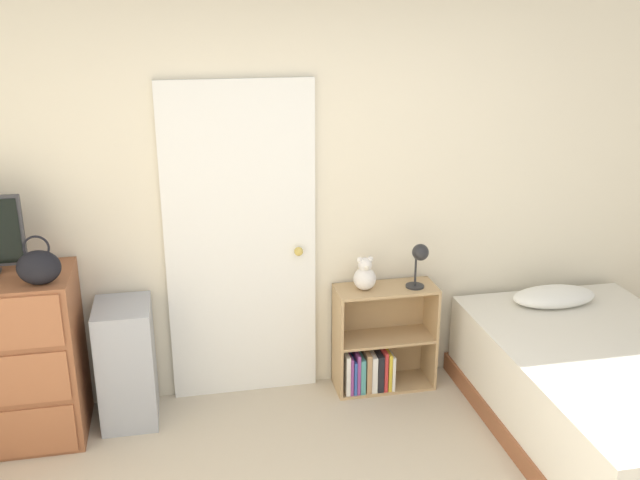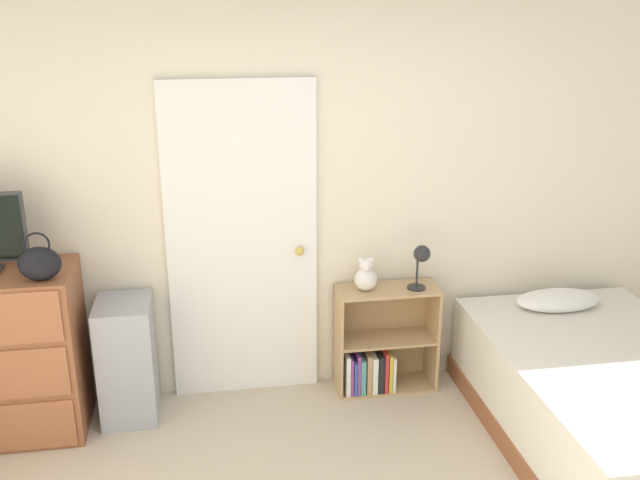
% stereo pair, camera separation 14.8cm
% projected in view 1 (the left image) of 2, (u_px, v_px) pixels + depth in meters
% --- Properties ---
extents(wall_back, '(10.00, 0.06, 2.55)m').
position_uv_depth(wall_back, '(304.00, 196.00, 4.38)').
color(wall_back, beige).
rests_on(wall_back, ground_plane).
extents(door_closed, '(0.92, 0.09, 2.00)m').
position_uv_depth(door_closed, '(241.00, 245.00, 4.35)').
color(door_closed, white).
rests_on(door_closed, ground_plane).
extents(dresser, '(0.85, 0.52, 1.00)m').
position_uv_depth(dresser, '(2.00, 360.00, 4.01)').
color(dresser, brown).
rests_on(dresser, ground_plane).
extents(handbag, '(0.23, 0.13, 0.27)m').
position_uv_depth(handbag, '(39.00, 267.00, 3.73)').
color(handbag, black).
rests_on(handbag, dresser).
extents(storage_bin, '(0.32, 0.39, 0.75)m').
position_uv_depth(storage_bin, '(127.00, 363.00, 4.23)').
color(storage_bin, '#999EA8').
rests_on(storage_bin, ground_plane).
extents(bookshelf, '(0.64, 0.27, 0.70)m').
position_uv_depth(bookshelf, '(376.00, 350.00, 4.63)').
color(bookshelf, tan).
rests_on(bookshelf, ground_plane).
extents(teddy_bear, '(0.14, 0.14, 0.22)m').
position_uv_depth(teddy_bear, '(365.00, 275.00, 4.43)').
color(teddy_bear, silver).
rests_on(teddy_bear, bookshelf).
extents(desk_lamp, '(0.13, 0.13, 0.29)m').
position_uv_depth(desk_lamp, '(420.00, 257.00, 4.43)').
color(desk_lamp, '#262628').
rests_on(desk_lamp, bookshelf).
extents(bed, '(1.24, 1.93, 0.66)m').
position_uv_depth(bed, '(609.00, 395.00, 4.08)').
color(bed, brown).
rests_on(bed, ground_plane).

